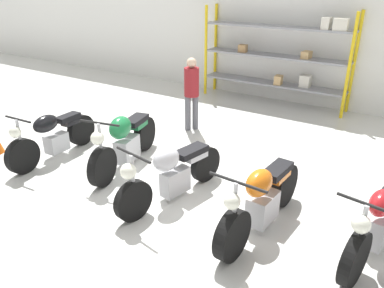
{
  "coord_description": "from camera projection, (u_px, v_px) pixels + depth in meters",
  "views": [
    {
      "loc": [
        2.95,
        -4.18,
        3.13
      ],
      "look_at": [
        0.0,
        0.4,
        0.7
      ],
      "focal_mm": 35.0,
      "sensor_mm": 36.0,
      "label": 1
    }
  ],
  "objects": [
    {
      "name": "motorcycle_black",
      "position": [
        53.0,
        136.0,
        6.94
      ],
      "size": [
        0.61,
        2.02,
        0.99
      ],
      "rotation": [
        0.0,
        0.0,
        -1.51
      ],
      "color": "black",
      "rests_on": "ground_plane"
    },
    {
      "name": "motorcycle_red",
      "position": [
        380.0,
        221.0,
        4.52
      ],
      "size": [
        0.69,
        2.14,
        1.02
      ],
      "rotation": [
        0.0,
        0.0,
        -1.74
      ],
      "color": "black",
      "rests_on": "ground_plane"
    },
    {
      "name": "shelving_rack",
      "position": [
        280.0,
        55.0,
        9.68
      ],
      "size": [
        3.93,
        0.63,
        2.46
      ],
      "color": "yellow",
      "rests_on": "ground_plane"
    },
    {
      "name": "motorcycle_orange",
      "position": [
        262.0,
        200.0,
        4.94
      ],
      "size": [
        0.75,
        2.13,
        1.05
      ],
      "rotation": [
        0.0,
        0.0,
        -1.64
      ],
      "color": "black",
      "rests_on": "ground_plane"
    },
    {
      "name": "back_wall",
      "position": [
        303.0,
        34.0,
        9.55
      ],
      "size": [
        30.0,
        0.08,
        3.6
      ],
      "color": "white",
      "rests_on": "ground_plane"
    },
    {
      "name": "person_browsing",
      "position": [
        192.0,
        89.0,
        8.06
      ],
      "size": [
        0.45,
        0.45,
        1.6
      ],
      "rotation": [
        0.0,
        0.0,
        2.53
      ],
      "color": "#595960",
      "rests_on": "ground_plane"
    },
    {
      "name": "ground_plane",
      "position": [
        178.0,
        193.0,
        5.95
      ],
      "size": [
        30.0,
        30.0,
        0.0
      ],
      "primitive_type": "plane",
      "color": "silver"
    },
    {
      "name": "motorcycle_silver",
      "position": [
        172.0,
        172.0,
        5.62
      ],
      "size": [
        0.72,
        2.11,
        1.01
      ],
      "rotation": [
        0.0,
        0.0,
        -1.75
      ],
      "color": "black",
      "rests_on": "ground_plane"
    },
    {
      "name": "motorcycle_green",
      "position": [
        125.0,
        141.0,
        6.63
      ],
      "size": [
        0.8,
        2.15,
        1.09
      ],
      "rotation": [
        0.0,
        0.0,
        -1.35
      ],
      "color": "black",
      "rests_on": "ground_plane"
    }
  ]
}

